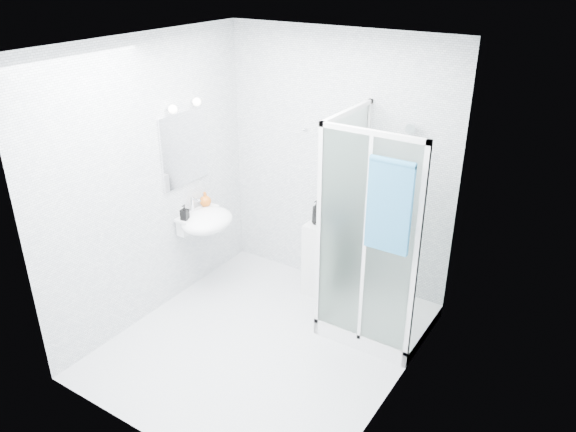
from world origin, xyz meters
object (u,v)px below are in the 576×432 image
Objects in this scene: storage_cabinet at (323,259)px; shampoo_bottle_a at (317,212)px; shower_enclosure at (370,285)px; shampoo_bottle_b at (332,213)px; wall_basin at (205,220)px; hand_towel at (389,204)px; soap_dispenser_black at (185,212)px; soap_dispenser_orange at (205,199)px.

shampoo_bottle_a is at bearing -156.78° from storage_cabinet.
shower_enclosure reaches higher than storage_cabinet.
shampoo_bottle_b is at bearing 24.81° from storage_cabinet.
shampoo_bottle_a is 0.15m from shampoo_bottle_b.
shampoo_bottle_b is at bearing 30.52° from wall_basin.
hand_towel is at bearing -35.32° from storage_cabinet.
storage_cabinet is 1.45m from soap_dispenser_black.
storage_cabinet is at bearing 21.25° from soap_dispenser_orange.
hand_towel is (0.93, -0.69, 1.09)m from storage_cabinet.
soap_dispenser_black is (-1.15, -0.82, 0.04)m from shampoo_bottle_b.
wall_basin is 0.72× the size of storage_cabinet.
shampoo_bottle_b reaches higher than wall_basin.
hand_towel is (1.93, -0.09, 0.68)m from wall_basin.
storage_cabinet is (1.00, 0.60, -0.41)m from wall_basin.
shower_enclosure is 2.65× the size of hand_towel.
shampoo_bottle_a reaches higher than soap_dispenser_orange.
hand_towel reaches higher than soap_dispenser_black.
shower_enclosure is at bearing 10.81° from wall_basin.
shampoo_bottle_a is at bearing 160.41° from shower_enclosure.
shampoo_bottle_a and shampoo_bottle_b have the same top height.
soap_dispenser_black is (-2.01, -0.11, -0.53)m from hand_towel.
shower_enclosure is at bearing -22.49° from storage_cabinet.
shower_enclosure is 13.07× the size of soap_dispenser_black.
shampoo_bottle_b is 1.66× the size of soap_dispenser_orange.
storage_cabinet is 5.06× the size of soap_dispenser_black.
hand_towel is 3.03× the size of shampoo_bottle_a.
soap_dispenser_orange is at bearing -157.62° from storage_cabinet.
shower_enclosure reaches higher than shampoo_bottle_a.
soap_dispenser_black is (-1.01, -0.76, 0.04)m from shampoo_bottle_a.
soap_dispenser_black is at bearing -112.86° from wall_basin.
shower_enclosure is 0.89m from shampoo_bottle_a.
hand_towel is at bearing 2.99° from soap_dispenser_black.
shampoo_bottle_b is at bearing 151.57° from shower_enclosure.
soap_dispenser_black is at bearing -142.71° from storage_cabinet.
wall_basin reaches higher than storage_cabinet.
soap_dispenser_black is at bearing -143.00° from shampoo_bottle_a.
soap_dispenser_black is at bearing -82.91° from soap_dispenser_orange.
hand_towel reaches higher than wall_basin.
storage_cabinet is at bearing -156.31° from shampoo_bottle_b.
shampoo_bottle_a is 1.00× the size of shampoo_bottle_b.
shampoo_bottle_b is at bearing 140.19° from hand_towel.
shampoo_bottle_b is (1.07, 0.63, 0.10)m from wall_basin.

